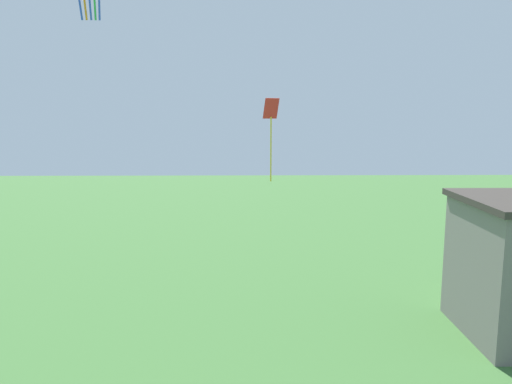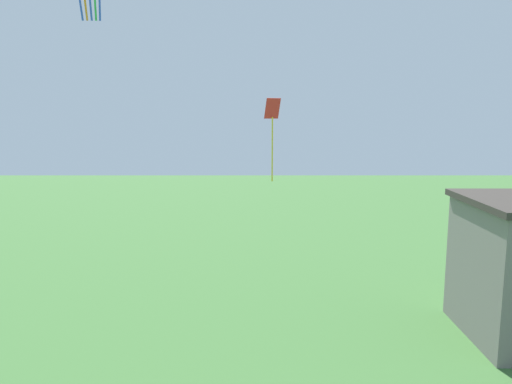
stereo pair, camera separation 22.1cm
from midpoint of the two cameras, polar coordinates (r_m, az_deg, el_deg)
kite_red_diamond at (r=18.34m, az=2.32°, el=7.62°), size 0.61×0.45×3.04m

